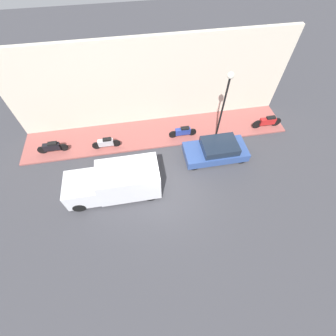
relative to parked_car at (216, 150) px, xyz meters
The scene contains 10 objects.
ground_plane 4.02m from the parked_car, 120.82° to the left, with size 60.00×60.00×0.00m, color #38383D.
sidewalk 4.38m from the parked_car, 51.87° to the left, with size 2.78×18.00×0.11m.
building_facade 5.92m from the parked_car, 39.01° to the left, with size 0.30×18.00×5.87m.
parked_car is the anchor object (origin of this frame).
delivery_van 6.57m from the parked_car, 104.30° to the left, with size 1.91×5.10×1.99m.
motorcycle_black 10.52m from the parked_car, 78.70° to the left, with size 0.30×1.91×0.83m.
motorcycle_blue 2.65m from the parked_car, 40.87° to the left, with size 0.30×1.90×0.79m.
motorcycle_red 4.73m from the parked_car, 66.05° to the right, with size 0.30×2.09×0.88m.
scooter_silver 7.15m from the parked_car, 74.90° to the left, with size 0.30×1.83×0.79m.
streetlamp 3.35m from the parked_car, 18.85° to the right, with size 0.38×0.38×4.72m.
Camera 1 is at (-6.55, 1.17, 11.45)m, focal length 24.00 mm.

